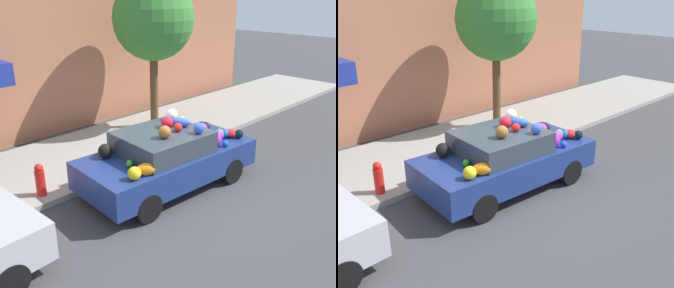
% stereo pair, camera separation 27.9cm
% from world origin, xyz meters
% --- Properties ---
extents(ground_plane, '(60.00, 60.00, 0.00)m').
position_xyz_m(ground_plane, '(0.00, 0.00, 0.00)').
color(ground_plane, '#424244').
extents(sidewalk_curb, '(24.00, 3.20, 0.13)m').
position_xyz_m(sidewalk_curb, '(0.00, 2.70, 0.07)').
color(sidewalk_curb, '#9E998E').
rests_on(sidewalk_curb, ground).
extents(building_facade, '(18.00, 1.20, 6.02)m').
position_xyz_m(building_facade, '(-0.12, 4.92, 2.97)').
color(building_facade, '#B26B4C').
rests_on(building_facade, ground).
extents(street_tree, '(2.34, 2.34, 4.36)m').
position_xyz_m(street_tree, '(2.39, 2.97, 3.30)').
color(street_tree, brown).
rests_on(street_tree, sidewalk_curb).
extents(fire_hydrant, '(0.20, 0.20, 0.70)m').
position_xyz_m(fire_hydrant, '(-2.28, 1.47, 0.48)').
color(fire_hydrant, red).
rests_on(fire_hydrant, sidewalk_curb).
extents(art_car, '(4.03, 2.02, 1.60)m').
position_xyz_m(art_car, '(-0.01, 0.03, 0.71)').
color(art_car, navy).
rests_on(art_car, ground).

